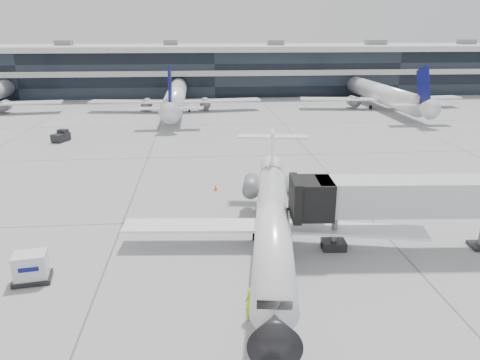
{
  "coord_description": "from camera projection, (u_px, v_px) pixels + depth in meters",
  "views": [
    {
      "loc": [
        -3.7,
        -34.98,
        14.67
      ],
      "look_at": [
        -0.41,
        2.4,
        2.6
      ],
      "focal_mm": 35.0,
      "sensor_mm": 36.0,
      "label": 1
    }
  ],
  "objects": [
    {
      "name": "terminal",
      "position": [
        213.0,
        71.0,
        114.2
      ],
      "size": [
        170.0,
        22.0,
        10.0
      ],
      "primitive_type": "cube",
      "color": "black",
      "rests_on": "ground"
    },
    {
      "name": "cargo_uld",
      "position": [
        31.0,
        268.0,
        28.37
      ],
      "size": [
        2.44,
        1.96,
        1.8
      ],
      "rotation": [
        0.0,
        0.0,
        0.16
      ],
      "color": "black",
      "rests_on": "ground"
    },
    {
      "name": "traffic_cone",
      "position": [
        216.0,
        188.0,
        44.71
      ],
      "size": [
        0.43,
        0.43,
        0.59
      ],
      "rotation": [
        0.0,
        0.0,
        0.08
      ],
      "color": "orange",
      "rests_on": "ground"
    },
    {
      "name": "bg_jet_center",
      "position": [
        176.0,
        110.0,
        89.46
      ],
      "size": [
        32.0,
        40.0,
        9.6
      ],
      "primitive_type": null,
      "color": "white",
      "rests_on": "ground"
    },
    {
      "name": "jet_bridge",
      "position": [
        424.0,
        197.0,
        31.79
      ],
      "size": [
        16.43,
        4.25,
        5.27
      ],
      "rotation": [
        0.0,
        0.0,
        -0.07
      ],
      "color": "#B5B8BA",
      "rests_on": "ground"
    },
    {
      "name": "ramp_worker",
      "position": [
        250.0,
        304.0,
        24.61
      ],
      "size": [
        0.81,
        0.74,
        1.86
      ],
      "primitive_type": "imported",
      "rotation": [
        0.0,
        0.0,
        3.71
      ],
      "color": "#D6FF1A",
      "rests_on": "ground"
    },
    {
      "name": "bg_jet_right",
      "position": [
        379.0,
        107.0,
        92.8
      ],
      "size": [
        32.0,
        40.0,
        9.6
      ],
      "primitive_type": null,
      "color": "white",
      "rests_on": "ground"
    },
    {
      "name": "ground",
      "position": [
        248.0,
        219.0,
        37.97
      ],
      "size": [
        220.0,
        220.0,
        0.0
      ],
      "primitive_type": "plane",
      "color": "gray",
      "rests_on": "ground"
    },
    {
      "name": "regional_jet",
      "position": [
        273.0,
        219.0,
        32.55
      ],
      "size": [
        21.21,
        26.46,
        6.12
      ],
      "rotation": [
        0.0,
        0.0,
        -0.15
      ],
      "color": "white",
      "rests_on": "ground"
    },
    {
      "name": "far_tug",
      "position": [
        61.0,
        136.0,
        64.33
      ],
      "size": [
        2.34,
        2.87,
        1.59
      ],
      "rotation": [
        0.0,
        0.0,
        -0.41
      ],
      "color": "black",
      "rests_on": "ground"
    }
  ]
}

